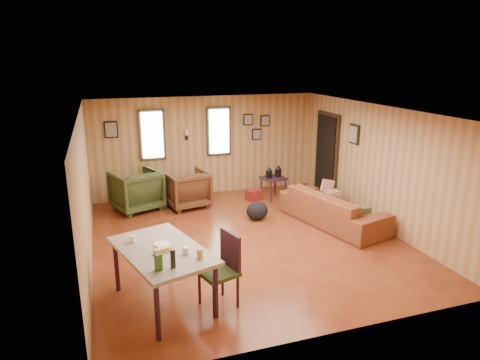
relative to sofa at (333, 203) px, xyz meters
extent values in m
cube|color=brown|center=(-1.91, -0.18, -0.47)|extent=(5.50, 6.00, 0.02)
cube|color=#997C5B|center=(-1.91, -0.18, 1.95)|extent=(5.50, 6.00, 0.02)
cube|color=tan|center=(-1.91, 2.83, 0.74)|extent=(5.50, 0.02, 2.40)
cube|color=tan|center=(-1.91, -3.19, 0.74)|extent=(5.50, 0.02, 2.40)
cube|color=tan|center=(-4.67, -0.18, 0.74)|extent=(0.02, 6.00, 2.40)
cube|color=tan|center=(0.85, -0.18, 0.74)|extent=(0.02, 6.00, 2.40)
cube|color=black|center=(-3.21, 2.79, 1.09)|extent=(0.60, 0.05, 1.20)
cube|color=#E0F2D1|center=(-3.21, 2.75, 1.09)|extent=(0.48, 0.04, 1.06)
cube|color=black|center=(-1.61, 2.79, 1.09)|extent=(0.60, 0.05, 1.20)
cube|color=#E0F2D1|center=(-1.61, 2.75, 1.09)|extent=(0.48, 0.04, 1.06)
cube|color=black|center=(-2.41, 2.77, 0.99)|extent=(0.07, 0.05, 0.12)
cylinder|color=silver|center=(-2.41, 2.71, 1.12)|extent=(0.07, 0.07, 0.14)
cube|color=black|center=(0.81, 1.77, 0.54)|extent=(0.06, 1.00, 2.05)
cube|color=black|center=(0.77, 1.77, 0.54)|extent=(0.04, 0.82, 1.90)
cube|color=black|center=(-0.86, 2.79, 1.34)|extent=(0.24, 0.04, 0.28)
cube|color=#9E998C|center=(-0.86, 2.76, 1.34)|extent=(0.19, 0.02, 0.22)
cube|color=black|center=(-0.41, 2.79, 1.29)|extent=(0.24, 0.04, 0.28)
cube|color=#9E998C|center=(-0.41, 2.76, 1.29)|extent=(0.19, 0.02, 0.22)
cube|color=black|center=(-0.63, 2.79, 0.96)|extent=(0.24, 0.04, 0.28)
cube|color=#9E998C|center=(-0.63, 2.76, 0.96)|extent=(0.19, 0.02, 0.22)
cube|color=black|center=(-4.11, 2.79, 1.26)|extent=(0.30, 0.04, 0.38)
cube|color=#9E998C|center=(-4.11, 2.76, 1.26)|extent=(0.24, 0.02, 0.31)
cube|color=black|center=(0.81, 0.67, 1.24)|extent=(0.04, 0.34, 0.42)
cube|color=#9E998C|center=(0.78, 0.67, 1.24)|extent=(0.02, 0.27, 0.34)
imported|color=brown|center=(0.00, 0.00, 0.00)|extent=(1.25, 2.44, 0.92)
imported|color=#4B2A16|center=(-2.60, 1.98, 0.00)|extent=(1.03, 0.98, 0.91)
imported|color=#2F3D1B|center=(-3.70, 2.13, 0.03)|extent=(1.21, 1.17, 0.98)
cube|color=#341729|center=(-3.40, 2.40, 0.11)|extent=(0.73, 0.70, 0.04)
cube|color=#341729|center=(-3.40, 2.40, -0.27)|extent=(0.66, 0.64, 0.03)
cylinder|color=#341729|center=(-3.70, 2.30, -0.18)|extent=(0.05, 0.05, 0.56)
cylinder|color=#341729|center=(-3.26, 2.12, -0.18)|extent=(0.05, 0.05, 0.56)
cylinder|color=#341729|center=(-3.54, 2.69, -0.18)|extent=(0.05, 0.05, 0.56)
cylinder|color=#341729|center=(-3.10, 2.50, -0.18)|extent=(0.05, 0.05, 0.56)
cube|color=#40302B|center=(-3.52, 2.45, 0.20)|extent=(0.10, 0.06, 0.14)
cube|color=#40302B|center=(-3.31, 2.36, 0.20)|extent=(0.09, 0.06, 0.12)
cube|color=#341729|center=(-0.52, 1.89, 0.05)|extent=(0.61, 0.61, 0.04)
cylinder|color=#341729|center=(-0.67, 1.65, -0.20)|extent=(0.04, 0.04, 0.51)
cylinder|color=#341729|center=(-0.28, 1.74, -0.20)|extent=(0.04, 0.04, 0.51)
cylinder|color=#341729|center=(-0.76, 2.05, -0.20)|extent=(0.04, 0.04, 0.51)
cylinder|color=#341729|center=(-0.36, 2.14, -0.20)|extent=(0.04, 0.04, 0.51)
cube|color=black|center=(-0.65, 1.87, 0.16)|extent=(0.13, 0.13, 0.18)
cone|color=black|center=(-0.65, 1.87, 0.31)|extent=(0.18, 0.18, 0.10)
cube|color=black|center=(-0.39, 1.92, 0.16)|extent=(0.13, 0.13, 0.18)
cone|color=black|center=(-0.39, 1.92, 0.31)|extent=(0.18, 0.18, 0.10)
cube|color=maroon|center=(-0.98, 1.95, -0.33)|extent=(0.41, 0.34, 0.25)
ellipsoid|color=black|center=(-1.37, 0.70, -0.26)|extent=(0.47, 0.36, 0.40)
cube|color=#4E542E|center=(0.26, -0.54, 0.02)|extent=(0.37, 0.30, 0.12)
cube|color=red|center=(0.31, 0.80, 0.09)|extent=(0.32, 0.10, 0.32)
cube|color=#998867|center=(0.32, 0.57, 0.01)|extent=(0.31, 0.25, 0.09)
cube|color=gray|center=(-3.69, -1.85, 0.34)|extent=(1.39, 1.82, 0.05)
cylinder|color=#341729|center=(-3.88, -2.64, -0.07)|extent=(0.08, 0.08, 0.77)
cylinder|color=#341729|center=(-3.10, -2.40, -0.07)|extent=(0.08, 0.08, 0.77)
cylinder|color=#341729|center=(-4.28, -1.30, -0.07)|extent=(0.08, 0.08, 0.77)
cylinder|color=#341729|center=(-3.50, -1.07, -0.07)|extent=(0.08, 0.08, 0.77)
cylinder|color=white|center=(-3.41, -2.11, 0.41)|extent=(0.11, 0.11, 0.10)
cylinder|color=white|center=(-4.04, -1.51, 0.41)|extent=(0.11, 0.11, 0.10)
cube|color=#2C5F22|center=(-3.81, -2.43, 0.47)|extent=(0.09, 0.09, 0.20)
cylinder|color=black|center=(-3.63, -2.42, 0.48)|extent=(0.08, 0.08, 0.24)
cylinder|color=tan|center=(-3.27, -2.29, 0.43)|extent=(0.10, 0.10, 0.13)
cylinder|color=white|center=(-3.67, -1.74, 0.37)|extent=(0.27, 0.27, 0.02)
cube|color=gold|center=(-3.71, -1.97, 0.40)|extent=(0.21, 0.14, 0.06)
cube|color=#2F3D1B|center=(-2.99, -2.14, 0.04)|extent=(0.58, 0.58, 0.06)
cube|color=#341729|center=(-2.80, -2.08, 0.32)|extent=(0.17, 0.44, 0.51)
cylinder|color=#341729|center=(-3.12, -2.38, -0.21)|extent=(0.05, 0.05, 0.49)
cylinder|color=#341729|center=(-2.76, -2.27, -0.21)|extent=(0.05, 0.05, 0.49)
cylinder|color=#341729|center=(-3.23, -2.02, -0.21)|extent=(0.05, 0.05, 0.49)
cylinder|color=#341729|center=(-2.87, -1.91, -0.21)|extent=(0.05, 0.05, 0.49)
camera|label=1|loc=(-4.33, -7.15, 2.84)|focal=32.00mm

